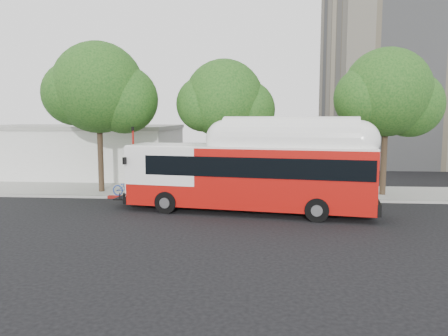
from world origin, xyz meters
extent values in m
plane|color=black|center=(0.00, 0.00, 0.00)|extent=(120.00, 120.00, 0.00)
cube|color=gray|center=(0.00, 6.50, 0.07)|extent=(60.00, 5.00, 0.15)
cube|color=gray|center=(0.00, 3.90, 0.07)|extent=(60.00, 0.30, 0.15)
cube|color=maroon|center=(-3.00, 3.90, 0.08)|extent=(10.00, 0.32, 0.16)
cylinder|color=#2D2116|center=(-9.00, 5.50, 3.04)|extent=(0.36, 0.36, 6.08)
sphere|color=#113E12|center=(-9.00, 5.50, 6.84)|extent=(5.80, 5.80, 5.80)
sphere|color=#113E12|center=(-7.41, 5.70, 6.08)|extent=(4.35, 4.35, 4.35)
cylinder|color=#2D2116|center=(-1.00, 6.00, 2.72)|extent=(0.36, 0.36, 5.44)
sphere|color=#113E12|center=(-1.00, 6.00, 6.12)|extent=(5.00, 5.00, 5.00)
sphere|color=#113E12|center=(0.38, 6.20, 5.44)|extent=(3.75, 3.75, 3.75)
cylinder|color=#2D2116|center=(9.00, 5.80, 2.88)|extent=(0.36, 0.36, 5.76)
sphere|color=#113E12|center=(9.00, 5.80, 6.48)|extent=(5.40, 5.40, 5.40)
sphere|color=#113E12|center=(10.48, 6.00, 5.76)|extent=(4.05, 4.05, 4.05)
cube|color=silver|center=(-14.00, 14.00, 2.00)|extent=(16.00, 10.00, 4.00)
cube|color=gray|center=(-14.00, 14.00, 4.10)|extent=(16.20, 10.20, 0.30)
cube|color=#A9100B|center=(0.72, 0.62, 1.90)|extent=(12.91, 4.73, 3.05)
cube|color=black|center=(1.24, 0.54, 2.53)|extent=(11.67, 4.59, 1.00)
cube|color=white|center=(0.72, 0.62, 3.46)|extent=(12.90, 4.64, 0.11)
cube|color=white|center=(2.80, 0.28, 3.74)|extent=(6.99, 3.16, 0.58)
cube|color=black|center=(-6.09, 1.73, 0.53)|extent=(1.14, 2.01, 0.06)
imported|color=#213D98|center=(-6.09, 1.73, 1.03)|extent=(0.91, 1.88, 0.95)
cylinder|color=#A51611|center=(-6.48, 4.35, 2.07)|extent=(0.12, 0.12, 4.14)
cube|color=black|center=(-6.48, 4.35, 4.25)|extent=(0.05, 0.41, 0.26)
camera|label=1|loc=(1.31, -21.92, 5.03)|focal=35.00mm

